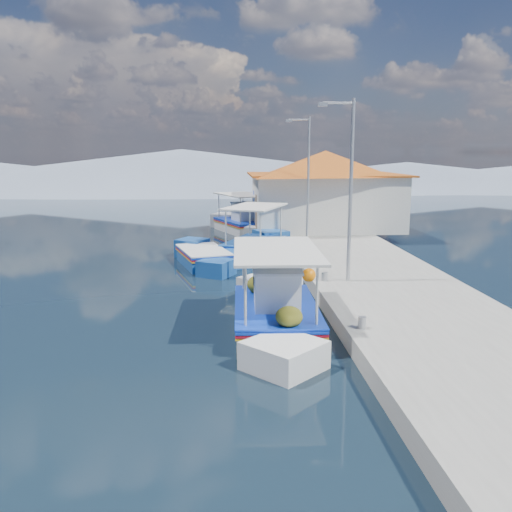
{
  "coord_description": "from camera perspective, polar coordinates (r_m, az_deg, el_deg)",
  "views": [
    {
      "loc": [
        0.41,
        -15.53,
        4.8
      ],
      "look_at": [
        1.5,
        2.47,
        1.3
      ],
      "focal_mm": 37.59,
      "sensor_mm": 36.0,
      "label": 1
    }
  ],
  "objects": [
    {
      "name": "caique_blue_hull",
      "position": [
        23.24,
        -5.55,
        -0.26
      ],
      "size": [
        2.82,
        5.75,
        1.06
      ],
      "rotation": [
        0.0,
        0.0,
        -0.28
      ],
      "color": "#184A93",
      "rests_on": "ground"
    },
    {
      "name": "ground",
      "position": [
        16.26,
        -4.78,
        -6.23
      ],
      "size": [
        160.0,
        160.0,
        0.0
      ],
      "primitive_type": "plane",
      "color": "black",
      "rests_on": "ground"
    },
    {
      "name": "bollards",
      "position": [
        21.46,
        5.7,
        -0.22
      ],
      "size": [
        0.2,
        17.2,
        0.3
      ],
      "color": "#A5A8AD",
      "rests_on": "quay"
    },
    {
      "name": "mountain_ridge",
      "position": [
        71.84,
        1.47,
        8.78
      ],
      "size": [
        171.4,
        96.0,
        5.5
      ],
      "color": "gray",
      "rests_on": "ground"
    },
    {
      "name": "lamp_post_far",
      "position": [
        26.86,
        5.39,
        8.91
      ],
      "size": [
        1.21,
        0.14,
        6.0
      ],
      "color": "#A5A8AD",
      "rests_on": "quay"
    },
    {
      "name": "main_caique",
      "position": [
        14.79,
        2.08,
        -5.99
      ],
      "size": [
        2.35,
        7.63,
        2.51
      ],
      "rotation": [
        0.0,
        0.0,
        0.03
      ],
      "color": "white",
      "rests_on": "ground"
    },
    {
      "name": "quay",
      "position": [
        22.68,
        10.63,
        -0.78
      ],
      "size": [
        5.0,
        44.0,
        0.5
      ],
      "primitive_type": "cube",
      "color": "gray",
      "rests_on": "ground"
    },
    {
      "name": "harbor_building",
      "position": [
        31.14,
        7.33,
        7.17
      ],
      "size": [
        10.49,
        10.49,
        4.4
      ],
      "color": "silver",
      "rests_on": "quay"
    },
    {
      "name": "caique_far",
      "position": [
        32.89,
        -1.48,
        3.42
      ],
      "size": [
        3.91,
        6.78,
        2.56
      ],
      "rotation": [
        0.0,
        0.0,
        -0.39
      ],
      "color": "white",
      "rests_on": "ground"
    },
    {
      "name": "caique_green_canopy",
      "position": [
        25.2,
        -0.23,
        0.91
      ],
      "size": [
        3.78,
        6.48,
        2.62
      ],
      "rotation": [
        0.0,
        0.0,
        0.39
      ],
      "color": "#184A93",
      "rests_on": "ground"
    },
    {
      "name": "lamp_post_near",
      "position": [
        18.02,
        9.78,
        7.81
      ],
      "size": [
        1.21,
        0.14,
        6.0
      ],
      "color": "#A5A8AD",
      "rests_on": "quay"
    }
  ]
}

